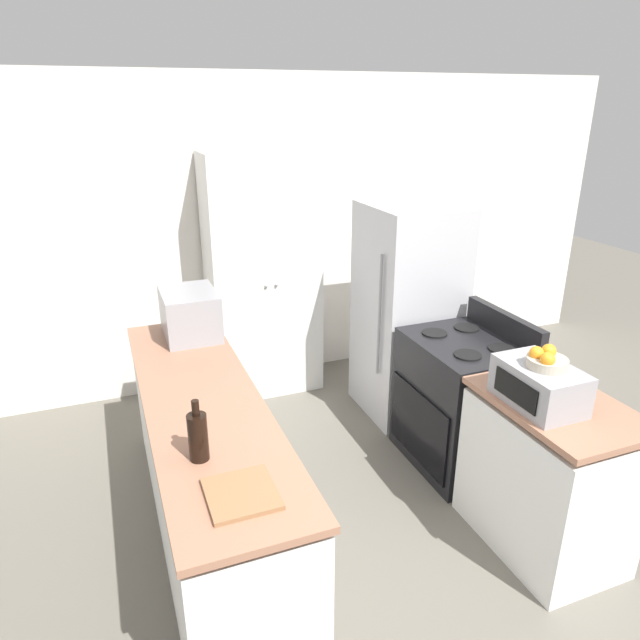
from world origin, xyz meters
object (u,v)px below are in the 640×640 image
Objects in this scene: stove at (461,401)px; refrigerator at (408,312)px; pantry_cabinet at (263,277)px; fruit_bowl at (546,360)px; wine_bottle at (198,436)px; microwave at (190,314)px; toaster_oven at (539,385)px.

stove is 0.87m from refrigerator.
pantry_cabinet is 9.93× the size of fruit_bowl.
wine_bottle reaches higher than stove.
fruit_bowl is (1.52, -1.60, 0.10)m from microwave.
fruit_bowl is (-0.15, -1.62, 0.33)m from refrigerator.
wine_bottle is (-0.21, -1.43, -0.04)m from microwave.
pantry_cabinet reaches higher than microwave.
microwave is at bearing 81.77° from wine_bottle.
stove is at bearing 19.62° from wine_bottle.
microwave is at bearing 133.69° from toaster_oven.
stove is 1.10m from fruit_bowl.
refrigerator is at bearing 89.31° from stove.
pantry_cabinet reaches higher than stove.
toaster_oven is (-0.15, -1.61, 0.18)m from refrigerator.
wine_bottle is (-0.93, -2.22, 0.01)m from pantry_cabinet.
toaster_oven is (0.79, -2.38, 0.01)m from pantry_cabinet.
microwave is at bearing 133.57° from fruit_bowl.
pantry_cabinet is at bearing 120.89° from stove.
pantry_cabinet is at bearing 140.79° from refrigerator.
stove is at bearing -90.69° from refrigerator.
microwave is (-1.67, -0.03, 0.23)m from refrigerator.
stove is 3.68× the size of wine_bottle.
stove is 1.92m from microwave.
stove is 2.34× the size of microwave.
refrigerator is 3.75× the size of toaster_oven.
microwave reaches higher than toaster_oven.
toaster_oven is at bearing 114.34° from fruit_bowl.
pantry_cabinet reaches higher than toaster_oven.
wine_bottle is at bearing -98.23° from microwave.
refrigerator reaches higher than fruit_bowl.
fruit_bowl is (0.01, -0.01, 0.15)m from toaster_oven.
microwave is at bearing 155.25° from stove.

